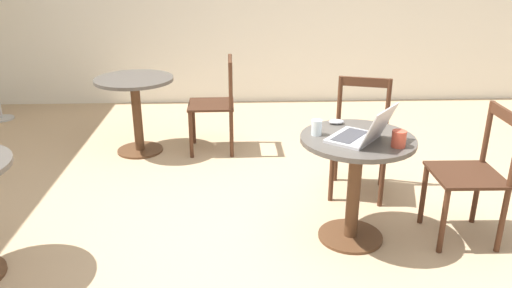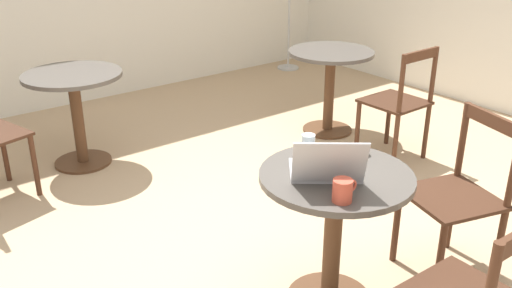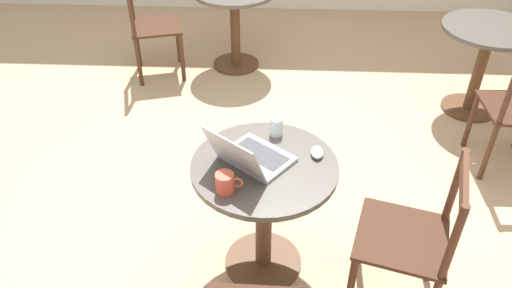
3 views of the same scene
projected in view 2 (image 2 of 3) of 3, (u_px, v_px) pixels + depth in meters
The scene contains 10 objects.
ground_plane at pixel (270, 253), 3.24m from camera, with size 16.00×16.00×0.00m, color tan.
cafe_table_near at pixel (334, 210), 2.65m from camera, with size 0.71×0.71×0.71m.
cafe_table_mid at pixel (330, 73), 4.75m from camera, with size 0.71×0.71×0.71m.
cafe_table_far at pixel (75, 98), 4.15m from camera, with size 0.71×0.71×0.71m.
chair_near_right at pixel (458, 197), 2.92m from camera, with size 0.52×0.52×0.88m.
chair_mid_front at pixel (399, 104), 4.26m from camera, with size 0.42×0.42×0.88m.
laptop at pixel (326, 168), 2.52m from camera, with size 0.45×0.45×0.23m.
mouse at pixel (361, 151), 2.77m from camera, with size 0.06×0.10×0.03m.
mug at pixel (343, 190), 2.32m from camera, with size 0.12×0.08×0.10m.
drinking_glass at pixel (308, 144), 2.77m from camera, with size 0.07×0.07×0.10m.
Camera 2 is at (-1.73, -2.11, 1.85)m, focal length 40.00 mm.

